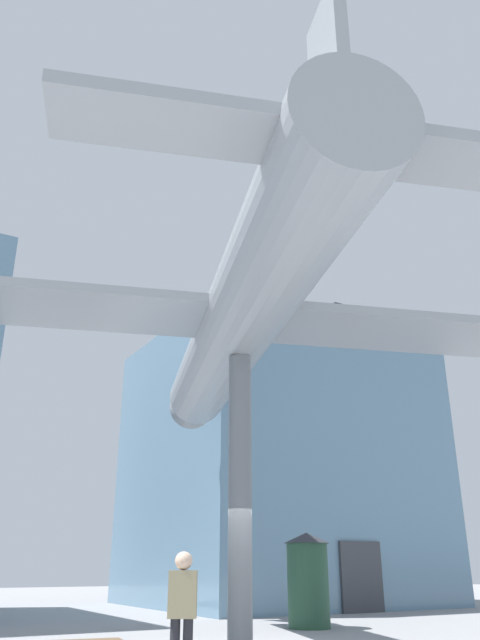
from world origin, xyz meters
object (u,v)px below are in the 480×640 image
Objects in this scene: visitor_person at (182,606)px; info_kiosk at (308,578)px; suspended_airplane at (238,323)px; support_pylon_central at (240,495)px.

info_kiosk is at bearing -107.78° from visitor_person.
info_kiosk is (4.21, 3.65, -5.16)m from suspended_airplane.
suspended_airplane reaches higher than visitor_person.
suspended_airplane reaches higher than info_kiosk.
visitor_person is 0.73× the size of info_kiosk.
suspended_airplane reaches higher than support_pylon_central.
suspended_airplane is 12.60× the size of visitor_person.
suspended_airplane is 6.12m from visitor_person.
support_pylon_central is 3.61m from suspended_airplane.
support_pylon_central is 0.26× the size of suspended_airplane.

